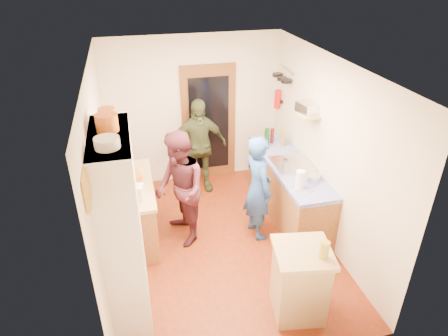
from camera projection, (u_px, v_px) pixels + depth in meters
name	position (u px, v px, depth m)	size (l,w,h in m)	color
floor	(221.00, 243.00, 5.84)	(3.00, 4.00, 0.02)	maroon
ceiling	(220.00, 63.00, 4.58)	(3.00, 4.00, 0.02)	silver
wall_back	(194.00, 111.00, 6.92)	(3.00, 0.02, 2.60)	beige
wall_front	(274.00, 269.00, 3.50)	(3.00, 0.02, 2.60)	beige
wall_left	(101.00, 178.00, 4.89)	(0.02, 4.00, 2.60)	beige
wall_right	(327.00, 152.00, 5.53)	(0.02, 4.00, 2.60)	beige
door_frame	(209.00, 124.00, 7.06)	(0.95, 0.06, 2.10)	brown
door_glass	(209.00, 124.00, 7.03)	(0.70, 0.02, 1.70)	black
hutch_body	(122.00, 227.00, 4.35)	(0.40, 1.20, 2.20)	white
hutch_top_shelf	(108.00, 137.00, 3.83)	(0.40, 1.14, 0.04)	white
plate_stack	(107.00, 143.00, 3.55)	(0.23, 0.23, 0.10)	white
orange_pot_a	(107.00, 123.00, 3.86)	(0.22, 0.22, 0.17)	orange
orange_pot_b	(107.00, 116.00, 4.05)	(0.17, 0.17, 0.15)	orange
left_counter_base	(133.00, 212.00, 5.76)	(0.60, 1.40, 0.85)	#9C6A3A
left_counter_top	(130.00, 186.00, 5.55)	(0.64, 1.44, 0.05)	tan
toaster	(134.00, 192.00, 5.17)	(0.26, 0.17, 0.19)	white
kettle	(125.00, 183.00, 5.39)	(0.16, 0.16, 0.18)	white
orange_bowl	(135.00, 178.00, 5.60)	(0.21, 0.21, 0.09)	orange
chopping_board	(129.00, 166.00, 5.97)	(0.30, 0.22, 0.03)	tan
right_counter_base	(287.00, 190.00, 6.31)	(0.60, 2.20, 0.84)	#9C6A3A
right_counter_top	(290.00, 165.00, 6.09)	(0.62, 2.22, 0.06)	#121AA6
hob	(292.00, 164.00, 6.01)	(0.55, 0.58, 0.04)	silver
pot_on_hob	(289.00, 160.00, 5.96)	(0.18, 0.18, 0.12)	silver
bottle_a	(267.00, 137.00, 6.53)	(0.08, 0.08, 0.32)	#143F14
bottle_b	(272.00, 136.00, 6.66)	(0.06, 0.06, 0.26)	#591419
bottle_c	(283.00, 138.00, 6.54)	(0.07, 0.07, 0.28)	olive
paper_towel	(300.00, 180.00, 5.38)	(0.12, 0.12, 0.26)	white
mixing_bowl	(311.00, 177.00, 5.61)	(0.24, 0.24, 0.09)	silver
island_base	(299.00, 283.00, 4.53)	(0.55, 0.55, 0.86)	tan
island_top	(303.00, 252.00, 4.31)	(0.62, 0.62, 0.05)	tan
cutting_board	(298.00, 249.00, 4.35)	(0.35, 0.28, 0.02)	white
oil_jar	(324.00, 250.00, 4.16)	(0.10, 0.10, 0.20)	#AD9E2D
pan_rail	(286.00, 70.00, 6.45)	(0.02, 0.02, 0.65)	silver
pan_hang_a	(286.00, 81.00, 6.35)	(0.18, 0.18, 0.05)	black
pan_hang_b	(282.00, 79.00, 6.53)	(0.16, 0.16, 0.05)	black
pan_hang_c	(277.00, 75.00, 6.70)	(0.17, 0.17, 0.05)	black
wall_shelf	(307.00, 114.00, 5.69)	(0.26, 0.42, 0.03)	tan
radio	(307.00, 108.00, 5.64)	(0.22, 0.30, 0.15)	silver
ext_bracket	(281.00, 102.00, 6.89)	(0.06, 0.10, 0.04)	black
fire_extinguisher	(278.00, 99.00, 6.86)	(0.11, 0.11, 0.32)	red
picture_frame	(87.00, 191.00, 3.22)	(0.03, 0.25, 0.30)	gold
person_hob	(261.00, 188.00, 5.64)	(0.58, 0.38, 1.58)	#274D9E
person_left	(181.00, 188.00, 5.56)	(0.82, 0.64, 1.68)	#461C26
person_back	(199.00, 146.00, 6.75)	(0.98, 0.41, 1.67)	#363F23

